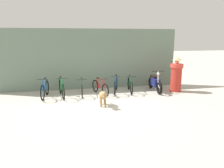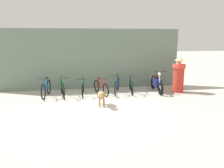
{
  "view_description": "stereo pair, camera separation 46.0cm",
  "coord_description": "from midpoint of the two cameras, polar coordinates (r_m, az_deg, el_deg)",
  "views": [
    {
      "loc": [
        -1.1,
        -8.02,
        2.66
      ],
      "look_at": [
        0.87,
        1.01,
        0.65
      ],
      "focal_mm": 35.0,
      "sensor_mm": 36.0,
      "label": 1
    },
    {
      "loc": [
        -0.65,
        -8.11,
        2.66
      ],
      "look_at": [
        0.87,
        1.01,
        0.65
      ],
      "focal_mm": 35.0,
      "sensor_mm": 36.0,
      "label": 2
    }
  ],
  "objects": [
    {
      "name": "motorcycle",
      "position": [
        10.98,
        12.78,
        0.17
      ],
      "size": [
        0.58,
        1.91,
        1.07
      ],
      "rotation": [
        0.0,
        0.0,
        -1.65
      ],
      "color": "black",
      "rests_on": "ground"
    },
    {
      "name": "bicycle_0",
      "position": [
        10.2,
        -15.61,
        -1.21
      ],
      "size": [
        0.46,
        1.63,
        0.89
      ],
      "rotation": [
        0.0,
        0.0,
        -1.69
      ],
      "color": "black",
      "rests_on": "ground"
    },
    {
      "name": "person_in_robes",
      "position": [
        11.09,
        18.13,
        2.25
      ],
      "size": [
        0.62,
        0.62,
        1.71
      ],
      "rotation": [
        0.0,
        0.0,
        3.13
      ],
      "color": "#B72D23",
      "rests_on": "ground"
    },
    {
      "name": "bicycle_2",
      "position": [
        10.21,
        -6.37,
        -0.98
      ],
      "size": [
        0.46,
        1.67,
        0.81
      ],
      "rotation": [
        0.0,
        0.0,
        -1.64
      ],
      "color": "black",
      "rests_on": "ground"
    },
    {
      "name": "bicycle_5",
      "position": [
        10.65,
        6.29,
        -0.37
      ],
      "size": [
        0.46,
        1.67,
        0.84
      ],
      "rotation": [
        0.0,
        0.0,
        -1.74
      ],
      "color": "black",
      "rests_on": "ground"
    },
    {
      "name": "shop_wall_back",
      "position": [
        11.34,
        -5.03,
        6.5
      ],
      "size": [
        9.61,
        0.2,
        3.06
      ],
      "color": "slate",
      "rests_on": "ground"
    },
    {
      "name": "ground_plane",
      "position": [
        8.54,
        -3.13,
        -5.91
      ],
      "size": [
        60.0,
        60.0,
        0.0
      ],
      "primitive_type": "plane",
      "color": "#B7B2A5"
    },
    {
      "name": "bicycle_1",
      "position": [
        10.1,
        -11.53,
        -1.03
      ],
      "size": [
        0.46,
        1.79,
        0.93
      ],
      "rotation": [
        0.0,
        0.0,
        -1.44
      ],
      "color": "black",
      "rests_on": "ground"
    },
    {
      "name": "bicycle_4",
      "position": [
        10.51,
        2.52,
        -0.34
      ],
      "size": [
        0.61,
        1.67,
        0.89
      ],
      "rotation": [
        0.0,
        0.0,
        -1.88
      ],
      "color": "black",
      "rests_on": "ground"
    },
    {
      "name": "stray_dog",
      "position": [
        8.46,
        -1.18,
        -3.07
      ],
      "size": [
        0.35,
        1.04,
        0.63
      ],
      "rotation": [
        0.0,
        0.0,
        4.62
      ],
      "color": "#997247",
      "rests_on": "ground"
    },
    {
      "name": "bicycle_3",
      "position": [
        10.26,
        -1.63,
        -0.89
      ],
      "size": [
        0.61,
        1.59,
        0.8
      ],
      "rotation": [
        0.0,
        0.0,
        -1.26
      ],
      "color": "black",
      "rests_on": "ground"
    }
  ]
}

